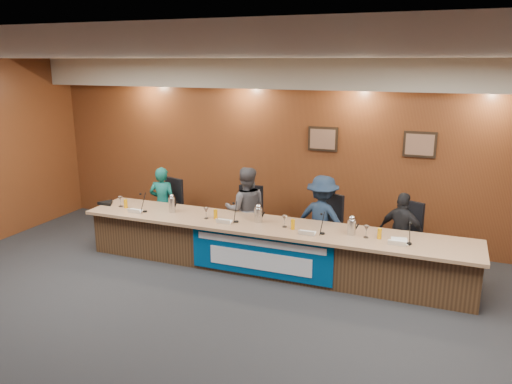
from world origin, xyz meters
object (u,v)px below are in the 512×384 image
office_chair_a (166,212)px  banner (260,256)px  dais_body (269,248)px  panelist_c (322,219)px  panelist_a (163,203)px  carafe_right (352,227)px  panelist_b (246,210)px  office_chair_b (248,222)px  carafe_mid (258,215)px  carafe_left (172,205)px  office_chair_d (402,241)px  office_chair_c (323,231)px  speakerphone (107,203)px  panelist_d (402,234)px

office_chair_a → banner: bearing=-9.4°
dais_body → panelist_c: bearing=41.7°
panelist_a → carafe_right: (3.53, -0.64, 0.19)m
carafe_right → banner: bearing=-163.6°
panelist_b → panelist_c: (1.32, 0.00, -0.02)m
office_chair_b → office_chair_a: bearing=171.4°
panelist_a → carafe_mid: 2.18m
office_chair_a → carafe_left: 1.01m
carafe_mid → banner: bearing=-66.1°
office_chair_d → office_chair_c: bearing=-156.1°
banner → carafe_mid: carafe_mid is taller
panelist_a → carafe_left: (0.58, -0.63, 0.21)m
office_chair_d → speakerphone: speakerphone is taller
carafe_mid → carafe_right: 1.45m
panelist_a → panelist_d: bearing=168.6°
panelist_b → carafe_mid: bearing=105.8°
banner → carafe_left: (-1.69, 0.38, 0.49)m
carafe_mid → speakerphone: (-2.80, -0.06, -0.09)m
panelist_b → carafe_left: panelist_b is taller
office_chair_b → carafe_mid: bearing=-65.2°
dais_body → office_chair_d: 2.03m
panelist_b → office_chair_a: size_ratio=3.04×
dais_body → office_chair_a: bearing=162.9°
carafe_mid → office_chair_c: bearing=39.0°
office_chair_b → office_chair_d: (2.55, 0.00, 0.00)m
carafe_mid → speakerphone: carafe_mid is taller
panelist_c → office_chair_d: bearing=-164.0°
banner → office_chair_a: bearing=153.8°
office_chair_a → office_chair_d: size_ratio=1.00×
panelist_d → dais_body: bearing=37.7°
office_chair_a → office_chair_c: same height
panelist_c → office_chair_a: 2.95m
panelist_c → carafe_left: 2.45m
office_chair_d → carafe_mid: size_ratio=2.17×
carafe_left → carafe_right: 2.95m
banner → panelist_a: (-2.27, 1.01, 0.29)m
banner → carafe_mid: (-0.19, 0.42, 0.48)m
dais_body → panelist_a: bearing=165.2°
dais_body → panelist_a: size_ratio=4.49×
dais_body → banner: banner is taller
panelist_c → office_chair_a: size_ratio=2.97×
dais_body → banner: size_ratio=2.73×
panelist_d → office_chair_b: bearing=18.0°
panelist_d → banner: bearing=48.3°
panelist_b → speakerphone: panelist_b is taller
panelist_b → office_chair_d: bearing=160.4°
panelist_a → speakerphone: panelist_a is taller
panelist_c → office_chair_a: panelist_c is taller
office_chair_a → carafe_right: (3.53, -0.74, 0.38)m
carafe_mid → carafe_right: bearing=-1.9°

